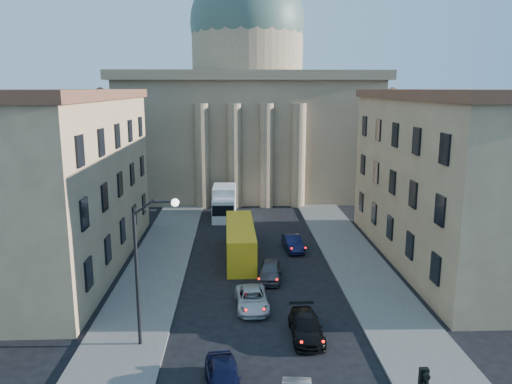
% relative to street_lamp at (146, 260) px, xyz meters
% --- Properties ---
extents(sidewalk_left, '(5.00, 60.00, 0.15)m').
position_rel_street_lamp_xyz_m(sidewalk_left, '(-1.53, 10.00, -5.21)').
color(sidewalk_left, '#595651').
rests_on(sidewalk_left, ground).
extents(sidewalk_right, '(5.00, 60.00, 0.15)m').
position_rel_street_lamp_xyz_m(sidewalk_right, '(15.47, 10.00, -5.21)').
color(sidewalk_right, '#595651').
rests_on(sidewalk_right, ground).
extents(church, '(68.02, 28.76, 36.60)m').
position_rel_street_lamp_xyz_m(church, '(6.97, 47.47, 6.59)').
color(church, '#7B684B').
rests_on(church, ground).
extents(building_left, '(11.60, 26.60, 14.70)m').
position_rel_street_lamp_xyz_m(building_left, '(-10.03, 14.00, 2.14)').
color(building_left, tan).
rests_on(building_left, ground).
extents(building_right, '(11.60, 26.60, 14.70)m').
position_rel_street_lamp_xyz_m(building_right, '(23.97, 14.00, 2.14)').
color(building_right, tan).
rests_on(building_right, ground).
extents(street_lamp, '(2.62, 0.44, 8.83)m').
position_rel_street_lamp_xyz_m(street_lamp, '(0.00, 0.00, 0.00)').
color(street_lamp, black).
rests_on(street_lamp, ground).
extents(car_left_near, '(2.23, 4.43, 1.45)m').
position_rel_street_lamp_xyz_m(car_left_near, '(4.42, -4.60, -4.56)').
color(car_left_near, black).
rests_on(car_left_near, ground).
extents(car_left_mid, '(2.35, 4.68, 1.27)m').
position_rel_street_lamp_xyz_m(car_left_mid, '(6.17, 4.92, -4.65)').
color(car_left_mid, silver).
rests_on(car_left_mid, ground).
extents(car_right_mid, '(1.91, 4.62, 1.34)m').
position_rel_street_lamp_xyz_m(car_right_mid, '(9.30, 0.68, -4.62)').
color(car_right_mid, black).
rests_on(car_right_mid, ground).
extents(car_right_far, '(2.27, 4.46, 1.45)m').
position_rel_street_lamp_xyz_m(car_right_far, '(7.77, 10.05, -4.56)').
color(car_right_far, '#49484D').
rests_on(car_right_far, ground).
extents(car_right_distant, '(1.83, 4.27, 1.37)m').
position_rel_street_lamp_xyz_m(car_right_distant, '(10.39, 17.26, -4.60)').
color(car_right_distant, black).
rests_on(car_right_distant, ground).
extents(city_bus, '(2.65, 10.62, 2.98)m').
position_rel_street_lamp_xyz_m(city_bus, '(5.47, 15.46, -3.68)').
color(city_bus, gold).
rests_on(city_bus, ground).
extents(box_truck, '(2.69, 6.56, 3.58)m').
position_rel_street_lamp_xyz_m(box_truck, '(3.75, 29.45, -3.59)').
color(box_truck, white).
rests_on(box_truck, ground).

